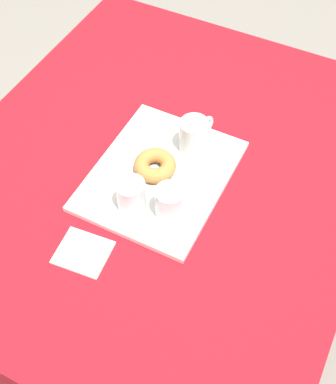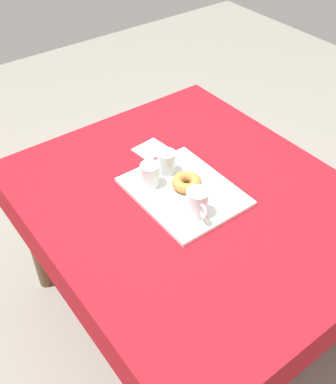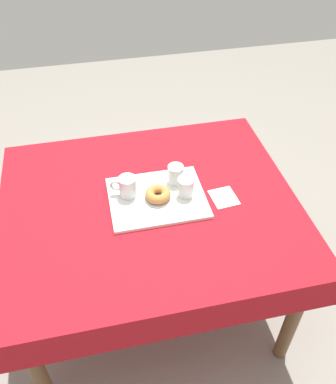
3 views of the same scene
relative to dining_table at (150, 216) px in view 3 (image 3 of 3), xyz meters
name	(u,v)px [view 3 (image 3 of 3)]	position (x,y,z in m)	size (l,w,h in m)	color
ground_plane	(153,296)	(0.00, 0.00, -0.64)	(6.00, 6.00, 0.00)	gray
dining_table	(150,216)	(0.00, 0.00, 0.00)	(1.29, 1.10, 0.73)	#A8141E
serving_tray	(157,198)	(0.04, 0.01, 0.09)	(0.42, 0.34, 0.02)	white
tea_mug_left	(127,187)	(-0.08, 0.05, 0.15)	(0.12, 0.08, 0.10)	silver
water_glass_near	(176,175)	(0.14, 0.09, 0.14)	(0.07, 0.07, 0.09)	silver
water_glass_far	(186,188)	(0.16, 0.00, 0.14)	(0.07, 0.07, 0.09)	silver
donut_plate_left	(158,199)	(0.04, 0.00, 0.11)	(0.12, 0.12, 0.01)	silver
sugar_donut_left	(158,195)	(0.04, 0.00, 0.13)	(0.11, 0.11, 0.04)	#BC7F3D
paper_napkin	(224,198)	(0.33, -0.04, 0.09)	(0.11, 0.12, 0.01)	white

